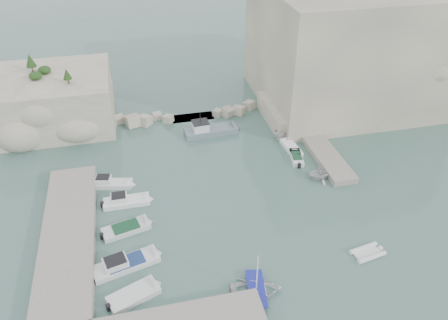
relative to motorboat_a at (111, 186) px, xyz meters
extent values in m
plane|color=#486D64|center=(12.88, -8.06, 0.00)|extent=(400.00, 400.00, 0.00)
cube|color=beige|center=(35.88, 14.94, 8.50)|extent=(26.00, 22.00, 17.00)
cube|color=beige|center=(25.88, 9.94, 1.25)|extent=(8.00, 10.00, 2.50)
cube|color=beige|center=(-7.12, 16.94, 3.50)|extent=(16.00, 14.00, 7.00)
cube|color=#9E9689|center=(-4.12, -9.06, 0.55)|extent=(5.00, 24.00, 1.10)
cube|color=#9E9689|center=(26.38, 1.94, 0.40)|extent=(3.00, 16.00, 0.80)
cube|color=beige|center=(11.88, 13.94, 0.70)|extent=(28.00, 3.00, 1.40)
imported|color=white|center=(12.03, -18.14, 0.00)|extent=(4.95, 3.88, 0.93)
imported|color=silver|center=(23.93, -4.01, 0.00)|extent=(3.46, 3.04, 1.73)
imported|color=silver|center=(23.56, 5.73, 0.00)|extent=(4.73, 2.71, 1.72)
cylinder|color=white|center=(12.03, -18.14, 2.57)|extent=(0.10, 0.10, 4.20)
cone|color=#1E4219|center=(-9.12, 18.94, 8.62)|extent=(1.40, 1.40, 1.75)
cone|color=#1E4219|center=(-4.12, 13.94, 8.30)|extent=(1.12, 1.12, 1.40)
camera|label=1|loc=(3.80, -41.51, 30.87)|focal=35.00mm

